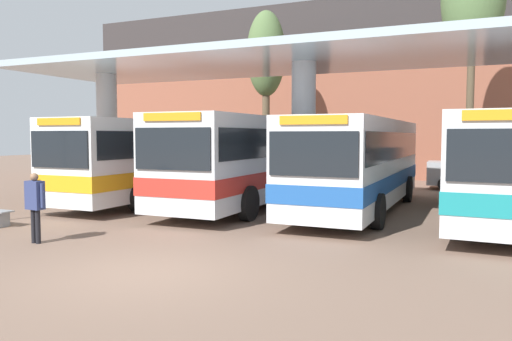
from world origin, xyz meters
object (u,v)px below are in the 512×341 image
Objects in this scene: transit_bus_far_right_bay at (505,162)px; transit_bus_center_bay at (255,156)px; poplar_tree_behind_right at (266,57)px; parked_car_street at (475,170)px; transit_bus_right_bay at (360,160)px; pedestrian_waiting at (35,201)px; transit_bus_left_bay at (170,155)px.

transit_bus_center_bay is at bearing 1.93° from transit_bus_far_right_bay.
poplar_tree_behind_right is 12.23m from parked_car_street.
pedestrian_waiting is at bearing 55.02° from transit_bus_right_bay.
parked_car_street is (7.51, 8.70, -0.84)m from transit_bus_center_bay.
transit_bus_center_bay is at bearing 1.28° from transit_bus_right_bay.
pedestrian_waiting is at bearing 76.07° from transit_bus_center_bay.
parked_car_street is (10.70, 0.06, -5.92)m from poplar_tree_behind_right.
transit_bus_center_bay reaches higher than parked_car_street.
poplar_tree_behind_right is (-3.19, 8.64, 5.08)m from transit_bus_center_bay.
transit_bus_left_bay is 14.24m from parked_car_street.
transit_bus_far_right_bay is 6.77× the size of pedestrian_waiting.
pedestrian_waiting is (1.90, -8.60, -0.73)m from transit_bus_left_bay.
transit_bus_left_bay is 3.95m from transit_bus_center_bay.
transit_bus_left_bay reaches higher than parked_car_street.
pedestrian_waiting is at bearing 40.77° from transit_bus_far_right_bay.
transit_bus_left_bay is 1.09× the size of transit_bus_right_bay.
transit_bus_center_bay reaches higher than pedestrian_waiting.
transit_bus_center_bay is at bearing -69.74° from poplar_tree_behind_right.
poplar_tree_behind_right is at bearing -50.26° from transit_bus_right_bay.
transit_bus_center_bay is 10.51m from poplar_tree_behind_right.
transit_bus_far_right_bay reaches higher than transit_bus_right_bay.
poplar_tree_behind_right is at bearing -69.93° from transit_bus_center_bay.
pedestrian_waiting is (-5.92, -8.41, -0.70)m from transit_bus_right_bay.
poplar_tree_behind_right reaches higher than transit_bus_far_right_bay.
transit_bus_right_bay is 12.24m from poplar_tree_behind_right.
parked_car_street is (11.45, 8.43, -0.80)m from transit_bus_left_bay.
transit_bus_far_right_bay is 15.28m from poplar_tree_behind_right.
transit_bus_right_bay is at bearing -50.44° from poplar_tree_behind_right.
transit_bus_right_bay reaches higher than parked_car_street.
transit_bus_far_right_bay is at bearing -86.60° from parked_car_street.
poplar_tree_behind_right is (-1.15, 16.97, 5.85)m from pedestrian_waiting.
transit_bus_far_right_bay is at bearing 179.25° from transit_bus_left_bay.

